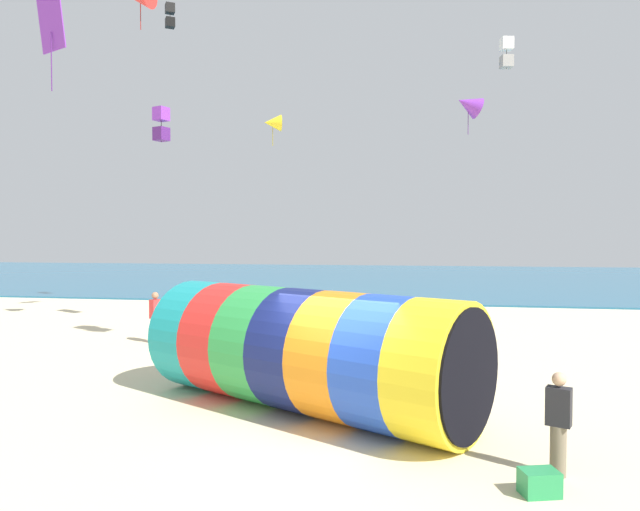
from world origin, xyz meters
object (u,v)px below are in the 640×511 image
(kite_yellow_delta, at_px, (273,123))
(cooler_box, at_px, (539,483))
(kite_purple_delta, at_px, (468,104))
(kite_handler, at_px, (558,424))
(kite_purple_diamond, at_px, (51,22))
(bystander_mid_beach, at_px, (238,308))
(kite_purple_box, at_px, (161,124))
(kite_white_box, at_px, (507,53))
(bystander_near_water, at_px, (155,317))
(kite_black_box, at_px, (170,16))
(giant_inflatable_tube, at_px, (305,350))

(kite_yellow_delta, bearing_deg, cooler_box, -65.78)
(kite_purple_delta, bearing_deg, kite_handler, -90.73)
(kite_purple_diamond, xyz_separation_m, bystander_mid_beach, (3.18, 6.90, -8.80))
(bystander_mid_beach, xyz_separation_m, cooler_box, (8.64, -13.16, -0.69))
(kite_purple_box, relative_size, cooler_box, 2.73)
(kite_white_box, xyz_separation_m, cooler_box, (-2.37, -19.31, -11.99))
(kite_handler, relative_size, kite_purple_delta, 0.78)
(kite_purple_box, bearing_deg, kite_white_box, 23.26)
(kite_purple_delta, distance_m, bystander_near_water, 17.01)
(kite_black_box, bearing_deg, bystander_near_water, -70.02)
(bystander_mid_beach, distance_m, cooler_box, 15.76)
(kite_purple_diamond, relative_size, cooler_box, 5.33)
(kite_purple_diamond, distance_m, kite_purple_delta, 17.90)
(kite_purple_delta, xyz_separation_m, kite_white_box, (1.72, 0.21, 2.35))
(kite_purple_diamond, height_order, cooler_box, kite_purple_diamond)
(kite_purple_diamond, bearing_deg, kite_black_box, 97.62)
(kite_white_box, bearing_deg, kite_purple_delta, -172.89)
(kite_purple_diamond, relative_size, bystander_near_water, 1.57)
(kite_black_box, bearing_deg, kite_purple_delta, 6.29)
(kite_purple_box, relative_size, bystander_near_water, 0.80)
(giant_inflatable_tube, xyz_separation_m, kite_handler, (4.45, -2.59, -0.48))
(kite_purple_box, relative_size, kite_yellow_delta, 0.90)
(cooler_box, bearing_deg, bystander_mid_beach, 123.30)
(kite_white_box, height_order, bystander_mid_beach, kite_white_box)
(kite_handler, relative_size, cooler_box, 3.08)
(cooler_box, bearing_deg, kite_purple_box, 131.79)
(kite_handler, xyz_separation_m, cooler_box, (-0.42, -0.73, -0.63))
(bystander_mid_beach, bearing_deg, kite_purple_delta, 32.56)
(kite_purple_delta, distance_m, bystander_mid_beach, 14.20)
(giant_inflatable_tube, distance_m, kite_purple_box, 14.34)
(kite_black_box, distance_m, kite_purple_box, 7.58)
(kite_handler, bearing_deg, bystander_near_water, 140.08)
(kite_black_box, xyz_separation_m, bystander_mid_beach, (4.69, -4.39, -13.32))
(giant_inflatable_tube, xyz_separation_m, kite_purple_diamond, (-7.79, 2.94, 8.38))
(kite_black_box, height_order, bystander_near_water, kite_black_box)
(giant_inflatable_tube, xyz_separation_m, kite_white_box, (6.40, 15.99, 10.89))
(kite_handler, relative_size, kite_white_box, 1.10)
(kite_black_box, bearing_deg, cooler_box, -52.78)
(giant_inflatable_tube, xyz_separation_m, cooler_box, (4.03, -3.32, -1.11))
(kite_handler, bearing_deg, cooler_box, -119.93)
(cooler_box, bearing_deg, kite_purple_delta, 88.04)
(kite_purple_diamond, height_order, bystander_near_water, kite_purple_diamond)
(kite_yellow_delta, distance_m, cooler_box, 23.47)
(giant_inflatable_tube, relative_size, kite_yellow_delta, 4.88)
(kite_black_box, relative_size, cooler_box, 2.29)
(kite_yellow_delta, bearing_deg, kite_white_box, -1.94)
(cooler_box, bearing_deg, kite_handler, 60.07)
(kite_purple_delta, xyz_separation_m, kite_yellow_delta, (-9.51, 0.59, -0.43))
(kite_handler, bearing_deg, kite_yellow_delta, 116.08)
(giant_inflatable_tube, relative_size, cooler_box, 14.75)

